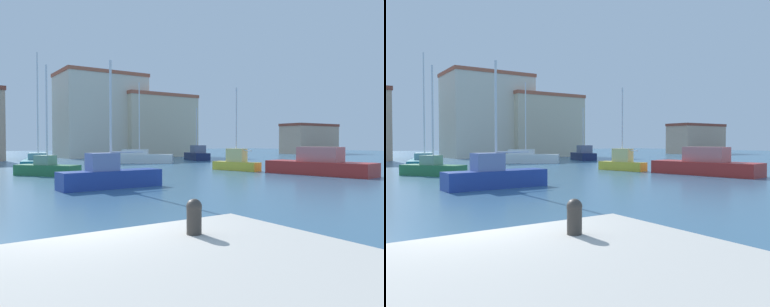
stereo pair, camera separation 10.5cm
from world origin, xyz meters
TOP-DOWN VIEW (x-y plane):
  - water at (15.00, 20.00)m, footprint 160.00×160.00m
  - mooring_bollard at (1.11, -1.89)m, footprint 0.24×0.24m
  - sailboat_teal_center_channel at (6.29, 31.19)m, footprint 4.54×8.68m
  - sailboat_navy_outer_mooring at (25.76, 33.26)m, footprint 3.40×5.78m
  - sailboat_yellow_far_right at (18.09, 16.84)m, footprint 1.93×4.19m
  - sailboat_green_mid_harbor at (4.42, 20.38)m, footprint 3.80×4.36m
  - sailboat_white_behind_lamppost at (16.56, 30.99)m, footprint 7.23×6.00m
  - motorboat_red_inner_mooring at (20.15, 10.48)m, footprint 3.62×7.65m
  - sailboat_blue_distant_north at (5.16, 11.32)m, footprint 5.13×1.54m
  - waterfront_apartments at (19.34, 49.31)m, footprint 12.19×8.66m
  - yacht_club at (27.58, 47.37)m, footprint 11.81×7.42m
  - harbor_office at (59.56, 43.23)m, footprint 11.55×5.39m

SIDE VIEW (x-z plane):
  - water at x=15.00m, z-range 0.00..0.00m
  - sailboat_teal_center_channel at x=6.29m, z-range -4.81..5.74m
  - sailboat_green_mid_harbor at x=4.42m, z-range -3.19..4.24m
  - sailboat_white_behind_lamppost at x=16.56m, z-range -3.72..4.92m
  - sailboat_blue_distant_north at x=5.16m, z-range -2.51..3.74m
  - motorboat_red_inner_mooring at x=20.15m, z-range -0.30..1.63m
  - sailboat_yellow_far_right at x=18.09m, z-range -2.60..3.95m
  - sailboat_navy_outer_mooring at x=25.76m, z-range -2.58..3.96m
  - mooring_bollard at x=1.11m, z-range 0.87..1.42m
  - harbor_office at x=59.56m, z-range 0.01..5.78m
  - yacht_club at x=27.58m, z-range 0.01..9.69m
  - waterfront_apartments at x=19.34m, z-range 0.01..12.43m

